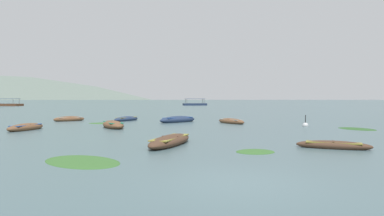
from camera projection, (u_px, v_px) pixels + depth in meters
ground_plane at (195, 100)px, 1508.49m from camera, size 6000.00×6000.00×0.00m
mountain_1 at (75, 51)px, 1881.04m from camera, size 2065.15×2065.15×519.85m
mountain_2 at (186, 81)px, 1752.41m from camera, size 778.64×778.64×188.10m
mountain_3 at (325, 79)px, 1803.20m from camera, size 684.46×684.46×214.31m
rowboat_0 at (170, 141)px, 16.68m from camera, size 2.43×4.74×0.58m
rowboat_1 at (69, 119)px, 34.73m from camera, size 3.02×2.90×0.60m
rowboat_2 at (333, 145)px, 15.41m from camera, size 3.26×1.89×0.43m
rowboat_3 at (231, 121)px, 31.37m from camera, size 2.67×3.57×0.57m
rowboat_4 at (26, 127)px, 24.56m from camera, size 1.73×3.76×0.60m
rowboat_5 at (178, 120)px, 32.95m from camera, size 3.92×4.04×0.73m
rowboat_6 at (113, 125)px, 26.62m from camera, size 2.94×4.20×0.68m
rowboat_7 at (126, 119)px, 35.18m from camera, size 2.50×3.91×0.55m
ferry_0 at (195, 104)px, 120.21m from camera, size 8.50×4.84×2.54m
ferry_1 at (5, 105)px, 110.46m from camera, size 10.81×5.33×2.54m
mooring_buoy at (305, 125)px, 27.62m from camera, size 0.45×0.45×1.05m
weed_patch_0 at (357, 129)px, 25.38m from camera, size 2.91×3.55×0.14m
weed_patch_1 at (82, 162)px, 12.14m from camera, size 3.91×3.79×0.14m
weed_patch_2 at (255, 152)px, 14.40m from camera, size 2.08×1.98×0.14m
weed_patch_3 at (104, 123)px, 31.29m from camera, size 2.76×1.73×0.14m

